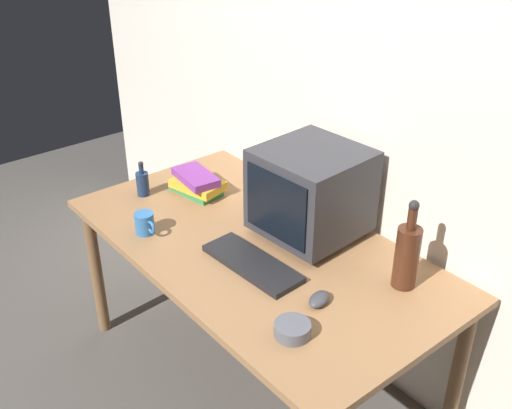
{
  "coord_description": "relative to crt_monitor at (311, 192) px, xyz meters",
  "views": [
    {
      "loc": [
        1.58,
        -1.29,
        2.06
      ],
      "look_at": [
        0.0,
        0.0,
        0.91
      ],
      "focal_mm": 42.87,
      "sensor_mm": 36.0,
      "label": 1
    }
  ],
  "objects": [
    {
      "name": "cd_spindle",
      "position": [
        0.41,
        -0.46,
        -0.17
      ],
      "size": [
        0.12,
        0.12,
        0.04
      ],
      "primitive_type": "cylinder",
      "color": "#595B66",
      "rests_on": "desk"
    },
    {
      "name": "keyboard",
      "position": [
        0.03,
        -0.32,
        -0.18
      ],
      "size": [
        0.43,
        0.17,
        0.02
      ],
      "primitive_type": "cube",
      "rotation": [
        0.0,
        0.0,
        0.05
      ],
      "color": "black",
      "rests_on": "desk"
    },
    {
      "name": "bottle_short",
      "position": [
        -0.72,
        -0.35,
        -0.13
      ],
      "size": [
        0.06,
        0.06,
        0.17
      ],
      "color": "navy",
      "rests_on": "desk"
    },
    {
      "name": "crt_monitor",
      "position": [
        0.0,
        0.0,
        0.0
      ],
      "size": [
        0.4,
        0.41,
        0.37
      ],
      "color": "#333338",
      "rests_on": "desk"
    },
    {
      "name": "ground_plane",
      "position": [
        -0.08,
        -0.22,
        -0.92
      ],
      "size": [
        6.0,
        6.0,
        0.0
      ],
      "primitive_type": "plane",
      "color": "#56514C"
    },
    {
      "name": "bottle_tall",
      "position": [
        0.46,
        0.03,
        -0.06
      ],
      "size": [
        0.09,
        0.09,
        0.35
      ],
      "color": "#472314",
      "rests_on": "desk"
    },
    {
      "name": "book_stack",
      "position": [
        -0.58,
        -0.15,
        -0.14
      ],
      "size": [
        0.27,
        0.2,
        0.1
      ],
      "color": "#33894C",
      "rests_on": "desk"
    },
    {
      "name": "computer_mouse",
      "position": [
        0.35,
        -0.28,
        -0.17
      ],
      "size": [
        0.09,
        0.11,
        0.04
      ],
      "primitive_type": "ellipsoid",
      "rotation": [
        0.0,
        0.0,
        0.31
      ],
      "color": "#3F3F47",
      "rests_on": "desk"
    },
    {
      "name": "desk",
      "position": [
        -0.08,
        -0.22,
        -0.27
      ],
      "size": [
        1.62,
        0.87,
        0.73
      ],
      "color": "#9E7047",
      "rests_on": "ground"
    },
    {
      "name": "mug",
      "position": [
        -0.43,
        -0.51,
        -0.15
      ],
      "size": [
        0.12,
        0.08,
        0.09
      ],
      "color": "#3370B2",
      "rests_on": "desk"
    },
    {
      "name": "back_wall",
      "position": [
        -0.08,
        0.28,
        0.33
      ],
      "size": [
        4.0,
        0.08,
        2.5
      ],
      "primitive_type": "cube",
      "color": "silver",
      "rests_on": "ground"
    }
  ]
}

